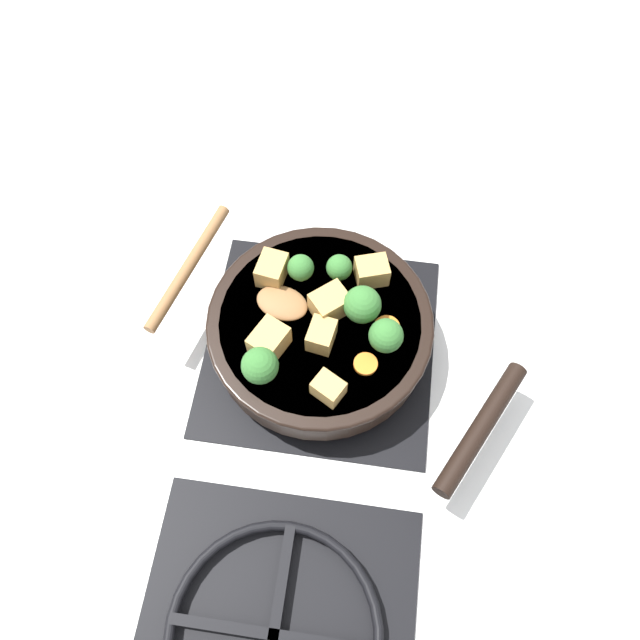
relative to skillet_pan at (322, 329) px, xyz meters
name	(u,v)px	position (x,y,z in m)	size (l,w,h in m)	color
ground_plane	(320,346)	(0.00, 0.00, -0.06)	(2.40, 2.40, 0.00)	white
front_burner_grate	(320,342)	(0.00, 0.00, -0.04)	(0.31, 0.31, 0.03)	black
rear_burner_grate	(274,635)	(0.00, 0.36, -0.04)	(0.31, 0.31, 0.03)	black
skillet_pan	(322,329)	(0.00, 0.00, 0.00)	(0.41, 0.34, 0.05)	black
wooden_spoon	(232,283)	(0.12, -0.03, 0.03)	(0.20, 0.20, 0.02)	olive
tofu_cube_center_large	(372,271)	(-0.05, -0.07, 0.04)	(0.04, 0.03, 0.03)	tan
tofu_cube_near_handle	(330,304)	(-0.01, -0.02, 0.04)	(0.04, 0.04, 0.04)	tan
tofu_cube_east_chunk	(272,270)	(0.07, -0.06, 0.04)	(0.04, 0.03, 0.03)	tan
tofu_cube_west_chunk	(321,335)	(0.00, 0.03, 0.04)	(0.04, 0.03, 0.03)	tan
tofu_cube_back_piece	(328,388)	(-0.02, 0.09, 0.04)	(0.04, 0.03, 0.03)	tan
tofu_cube_front_piece	(269,341)	(0.06, 0.04, 0.04)	(0.05, 0.04, 0.04)	tan
broccoli_floret_near_spoon	(260,366)	(0.06, 0.08, 0.05)	(0.04, 0.04, 0.05)	#709956
broccoli_floret_center_top	(362,305)	(-0.05, -0.01, 0.05)	(0.05, 0.05, 0.05)	#709956
broccoli_floret_east_rim	(301,268)	(0.04, -0.06, 0.05)	(0.03, 0.03, 0.04)	#709956
broccoli_floret_west_rim	(339,268)	(-0.01, -0.07, 0.05)	(0.03, 0.03, 0.04)	#709956
broccoli_floret_north_edge	(386,336)	(-0.08, 0.02, 0.05)	(0.04, 0.04, 0.05)	#709956
carrot_slice_orange_thin	(366,364)	(-0.06, 0.05, 0.03)	(0.03, 0.03, 0.01)	orange
carrot_slice_near_center	(387,327)	(-0.08, 0.00, 0.03)	(0.03, 0.03, 0.01)	orange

